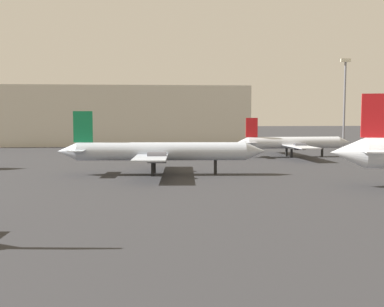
{
  "coord_description": "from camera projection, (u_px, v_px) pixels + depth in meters",
  "views": [
    {
      "loc": [
        -4.09,
        -10.78,
        8.59
      ],
      "look_at": [
        -0.17,
        31.68,
        4.92
      ],
      "focal_mm": 43.53,
      "sensor_mm": 36.0,
      "label": 1
    }
  ],
  "objects": [
    {
      "name": "airplane_distant",
      "position": [
        159.0,
        151.0,
        65.13
      ],
      "size": [
        29.26,
        20.09,
        8.92
      ],
      "rotation": [
        0.0,
        0.0,
        -0.08
      ],
      "color": "#B2BCCC",
      "rests_on": "ground_plane"
    },
    {
      "name": "airplane_far_right",
      "position": [
        292.0,
        143.0,
        91.79
      ],
      "size": [
        23.66,
        23.32,
        7.74
      ],
      "rotation": [
        0.0,
        0.0,
        0.04
      ],
      "color": "silver",
      "rests_on": "ground_plane"
    },
    {
      "name": "light_mast_right",
      "position": [
        345.0,
        99.0,
        110.59
      ],
      "size": [
        2.4,
        0.5,
        21.52
      ],
      "color": "slate",
      "rests_on": "ground_plane"
    },
    {
      "name": "terminal_building",
      "position": [
        107.0,
        116.0,
        131.78
      ],
      "size": [
        77.66,
        25.13,
        15.92
      ],
      "primitive_type": "cube",
      "color": "beige",
      "rests_on": "ground_plane"
    }
  ]
}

